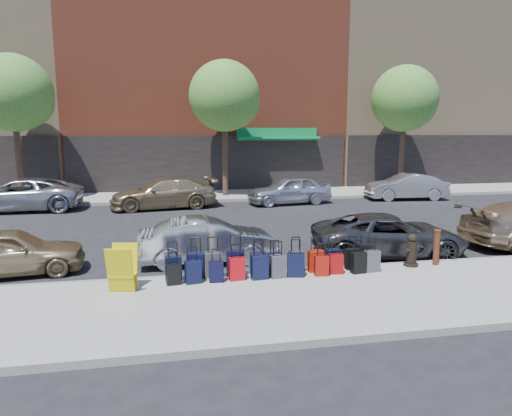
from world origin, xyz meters
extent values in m
plane|color=black|center=(0.00, 0.00, 0.00)|extent=(120.00, 120.00, 0.00)
cube|color=gray|center=(0.00, -6.50, 0.07)|extent=(60.00, 4.00, 0.15)
cube|color=gray|center=(0.00, 10.00, 0.07)|extent=(60.00, 4.00, 0.15)
cube|color=gray|center=(0.00, -4.48, 0.07)|extent=(60.00, 0.08, 0.15)
cube|color=gray|center=(0.00, 7.98, 0.07)|extent=(60.00, 0.08, 0.15)
cube|color=brown|center=(0.00, 18.00, 10.00)|extent=(17.00, 12.00, 20.00)
cube|color=black|center=(0.00, 11.95, 1.70)|extent=(16.66, 0.15, 3.40)
cube|color=#0C6F36|center=(4.00, 11.60, 3.20)|extent=(5.00, 0.91, 0.27)
cube|color=#0C6F36|center=(4.00, 11.90, 3.55)|extent=(5.00, 0.10, 0.60)
cube|color=#937C5A|center=(16.00, 18.00, 9.00)|extent=(15.00, 12.00, 18.00)
cube|color=black|center=(16.00, 11.95, 1.70)|extent=(14.70, 0.15, 3.40)
cylinder|color=black|center=(-10.00, 9.50, 2.55)|extent=(0.30, 0.30, 4.80)
sphere|color=#2D6C24|center=(-10.00, 9.50, 5.52)|extent=(3.80, 3.80, 3.80)
sphere|color=#2D6C24|center=(-9.40, 9.50, 5.14)|extent=(2.58, 2.58, 2.58)
cylinder|color=black|center=(0.50, 9.50, 2.55)|extent=(0.30, 0.30, 4.80)
sphere|color=#2D6C24|center=(0.50, 9.50, 5.52)|extent=(3.80, 3.80, 3.80)
sphere|color=#2D6C24|center=(1.10, 9.50, 5.14)|extent=(2.58, 2.58, 2.58)
cylinder|color=black|center=(11.00, 9.50, 2.55)|extent=(0.30, 0.30, 4.80)
sphere|color=#2D6C24|center=(11.00, 9.50, 5.52)|extent=(3.80, 3.80, 3.80)
sphere|color=#2D6C24|center=(11.60, 9.50, 5.14)|extent=(2.58, 2.58, 2.58)
cube|color=black|center=(-2.51, -4.79, 0.44)|extent=(0.40, 0.24, 0.58)
cylinder|color=black|center=(-2.51, -4.79, 1.07)|extent=(0.22, 0.05, 0.03)
cube|color=black|center=(-1.98, -4.77, 0.46)|extent=(0.45, 0.30, 0.62)
cylinder|color=black|center=(-1.98, -4.77, 1.13)|extent=(0.23, 0.07, 0.03)
cube|color=#39393E|center=(-1.56, -4.80, 0.46)|extent=(0.43, 0.25, 0.62)
cylinder|color=black|center=(-1.56, -4.80, 1.14)|extent=(0.23, 0.04, 0.03)
cube|color=black|center=(-1.01, -4.77, 0.47)|extent=(0.47, 0.32, 0.64)
cylinder|color=black|center=(-1.01, -4.77, 1.17)|extent=(0.24, 0.08, 0.03)
cube|color=black|center=(-0.45, -4.85, 0.43)|extent=(0.39, 0.23, 0.57)
cylinder|color=black|center=(-0.45, -4.85, 1.05)|extent=(0.21, 0.04, 0.03)
cube|color=black|center=(-0.02, -4.79, 0.41)|extent=(0.37, 0.24, 0.53)
cylinder|color=black|center=(-0.02, -4.79, 0.99)|extent=(0.20, 0.06, 0.03)
cube|color=#37373C|center=(0.54, -4.75, 0.43)|extent=(0.40, 0.26, 0.56)
cylinder|color=black|center=(0.54, -4.75, 1.04)|extent=(0.21, 0.06, 0.03)
cube|color=#B21D0B|center=(1.03, -4.84, 0.43)|extent=(0.39, 0.25, 0.56)
cylinder|color=black|center=(1.03, -4.84, 1.03)|extent=(0.21, 0.06, 0.03)
cube|color=black|center=(1.51, -4.80, 0.43)|extent=(0.40, 0.26, 0.55)
cylinder|color=black|center=(1.51, -4.80, 1.03)|extent=(0.21, 0.06, 0.03)
cube|color=black|center=(2.03, -4.80, 0.42)|extent=(0.36, 0.21, 0.54)
cylinder|color=black|center=(2.03, -4.80, 1.00)|extent=(0.20, 0.04, 0.03)
cube|color=black|center=(2.42, -4.76, 0.47)|extent=(0.45, 0.29, 0.63)
cylinder|color=black|center=(2.42, -4.76, 1.15)|extent=(0.24, 0.06, 0.03)
cube|color=black|center=(-2.51, -5.16, 0.39)|extent=(0.35, 0.24, 0.48)
cylinder|color=black|center=(-2.51, -5.16, 0.91)|extent=(0.18, 0.06, 0.03)
cube|color=black|center=(-2.06, -5.15, 0.42)|extent=(0.40, 0.28, 0.54)
cylinder|color=black|center=(-2.06, -5.15, 1.01)|extent=(0.21, 0.07, 0.03)
cube|color=black|center=(-1.52, -5.16, 0.40)|extent=(0.35, 0.22, 0.49)
cylinder|color=black|center=(-1.52, -5.16, 0.94)|extent=(0.19, 0.05, 0.03)
cube|color=#B50B11|center=(-1.03, -5.10, 0.42)|extent=(0.39, 0.25, 0.54)
cylinder|color=black|center=(-1.03, -5.10, 1.01)|extent=(0.21, 0.06, 0.03)
cube|color=black|center=(-0.48, -5.13, 0.45)|extent=(0.42, 0.27, 0.59)
cylinder|color=black|center=(-0.48, -5.13, 1.09)|extent=(0.23, 0.06, 0.03)
cube|color=#3C3C41|center=(-0.01, -5.12, 0.43)|extent=(0.40, 0.26, 0.55)
cylinder|color=black|center=(-0.01, -5.12, 1.03)|extent=(0.21, 0.05, 0.03)
cube|color=black|center=(0.42, -5.12, 0.44)|extent=(0.43, 0.30, 0.58)
cylinder|color=black|center=(0.42, -5.12, 1.06)|extent=(0.22, 0.08, 0.03)
cube|color=maroon|center=(1.07, -5.17, 0.40)|extent=(0.35, 0.22, 0.50)
cylinder|color=black|center=(1.07, -5.17, 0.94)|extent=(0.19, 0.05, 0.03)
cube|color=maroon|center=(1.48, -5.08, 0.40)|extent=(0.36, 0.23, 0.50)
cylinder|color=black|center=(1.48, -5.08, 0.94)|extent=(0.19, 0.05, 0.03)
cube|color=black|center=(2.04, -5.15, 0.41)|extent=(0.38, 0.25, 0.53)
cylinder|color=black|center=(2.04, -5.15, 0.99)|extent=(0.20, 0.05, 0.03)
cube|color=#414147|center=(2.43, -5.09, 0.42)|extent=(0.37, 0.22, 0.54)
cylinder|color=black|center=(2.43, -5.09, 1.01)|extent=(0.21, 0.04, 0.03)
cylinder|color=black|center=(3.67, -4.81, 0.18)|extent=(0.38, 0.38, 0.06)
cylinder|color=black|center=(3.67, -4.81, 0.51)|extent=(0.26, 0.26, 0.60)
sphere|color=black|center=(3.67, -4.81, 0.89)|extent=(0.23, 0.23, 0.23)
cylinder|color=black|center=(3.67, -4.81, 0.58)|extent=(0.44, 0.24, 0.11)
cylinder|color=#38190C|center=(4.36, -4.85, 0.62)|extent=(0.16, 0.16, 0.93)
cylinder|color=#38190C|center=(4.36, -4.85, 1.08)|extent=(0.18, 0.18, 0.04)
cube|color=#CFBD0B|center=(-3.66, -5.54, 0.67)|extent=(0.61, 0.36, 1.03)
cube|color=#CFBD0B|center=(-3.59, -5.18, 0.67)|extent=(0.61, 0.36, 1.03)
cube|color=#CFBD0B|center=(-3.62, -5.36, 0.51)|extent=(0.63, 0.47, 0.02)
imported|color=tan|center=(-6.64, -3.19, 0.62)|extent=(3.81, 1.94, 1.24)
imported|color=silver|center=(-1.53, -2.99, 0.63)|extent=(3.90, 1.49, 1.27)
imported|color=#363639|center=(3.80, -3.27, 0.62)|extent=(4.71, 2.61, 1.25)
imported|color=silver|center=(-9.37, 7.09, 0.76)|extent=(5.47, 2.56, 1.52)
imported|color=#9E8860|center=(-2.84, 6.56, 0.73)|extent=(5.21, 2.63, 1.45)
imported|color=silver|center=(3.41, 6.73, 0.72)|extent=(4.44, 2.28, 1.45)
imported|color=silver|center=(9.99, 6.98, 0.70)|extent=(4.39, 1.91, 1.40)
camera|label=1|loc=(-2.54, -15.47, 3.67)|focal=32.00mm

